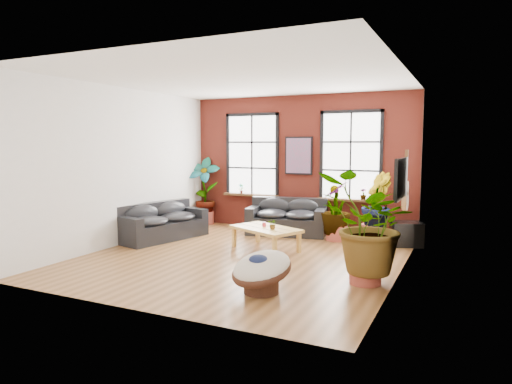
# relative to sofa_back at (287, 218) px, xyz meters

# --- Properties ---
(room) EXTENTS (6.04, 6.54, 3.54)m
(room) POSITION_rel_sofa_back_xyz_m (0.07, -2.44, 1.34)
(room) COLOR brown
(room) RESTS_ON ground
(sofa_back) EXTENTS (2.07, 1.28, 0.89)m
(sofa_back) POSITION_rel_sofa_back_xyz_m (0.00, 0.00, 0.00)
(sofa_back) COLOR black
(sofa_back) RESTS_ON ground
(sofa_left) EXTENTS (1.40, 2.31, 0.85)m
(sofa_left) POSITION_rel_sofa_back_xyz_m (-2.50, -1.84, -0.02)
(sofa_left) COLOR black
(sofa_left) RESTS_ON ground
(coffee_table) EXTENTS (1.71, 1.39, 0.57)m
(coffee_table) POSITION_rel_sofa_back_xyz_m (0.21, -1.81, 0.02)
(coffee_table) COLOR gold
(coffee_table) RESTS_ON ground
(papasan_chair) EXTENTS (1.20, 1.20, 0.69)m
(papasan_chair) POSITION_rel_sofa_back_xyz_m (1.32, -4.45, -0.05)
(papasan_chair) COLOR #422417
(papasan_chair) RESTS_ON ground
(poster) EXTENTS (0.74, 0.06, 0.98)m
(poster) POSITION_rel_sofa_back_xyz_m (0.07, 0.59, 1.55)
(poster) COLOR black
(poster) RESTS_ON room
(tv_wall_unit) EXTENTS (0.13, 1.86, 1.20)m
(tv_wall_unit) POSITION_rel_sofa_back_xyz_m (3.00, -1.99, 1.14)
(tv_wall_unit) COLOR black
(tv_wall_unit) RESTS_ON room
(media_box) EXTENTS (0.79, 0.73, 0.53)m
(media_box) POSITION_rel_sofa_back_xyz_m (2.89, -0.14, -0.14)
(media_box) COLOR black
(media_box) RESTS_ON ground
(pot_back_left) EXTENTS (0.59, 0.59, 0.35)m
(pot_back_left) POSITION_rel_sofa_back_xyz_m (-2.63, 0.37, -0.23)
(pot_back_left) COLOR #AA4637
(pot_back_left) RESTS_ON ground
(pot_back_right) EXTENTS (0.70, 0.70, 0.40)m
(pot_back_right) POSITION_rel_sofa_back_xyz_m (2.13, 0.01, -0.20)
(pot_back_right) COLOR #AA4637
(pot_back_right) RESTS_ON ground
(pot_right_wall) EXTENTS (0.61, 0.61, 0.37)m
(pot_right_wall) POSITION_rel_sofa_back_xyz_m (2.65, -3.31, -0.21)
(pot_right_wall) COLOR #AA4637
(pot_right_wall) RESTS_ON ground
(pot_mid) EXTENTS (0.61, 0.61, 0.36)m
(pot_mid) POSITION_rel_sofa_back_xyz_m (1.34, -0.23, -0.22)
(pot_mid) COLOR #AA4637
(pot_mid) RESTS_ON ground
(floor_plant_back_left) EXTENTS (1.00, 0.76, 1.74)m
(floor_plant_back_left) POSITION_rel_sofa_back_xyz_m (-2.65, 0.34, 0.62)
(floor_plant_back_left) COLOR #103F28
(floor_plant_back_left) RESTS_ON ground
(floor_plant_back_right) EXTENTS (0.81, 0.93, 1.46)m
(floor_plant_back_right) POSITION_rel_sofa_back_xyz_m (2.17, 0.03, 0.48)
(floor_plant_back_right) COLOR #103F28
(floor_plant_back_right) RESTS_ON ground
(floor_plant_right_wall) EXTENTS (1.92, 1.95, 1.64)m
(floor_plant_right_wall) POSITION_rel_sofa_back_xyz_m (2.67, -3.34, 0.58)
(floor_plant_right_wall) COLOR #103F28
(floor_plant_right_wall) RESTS_ON ground
(floor_plant_mid) EXTENTS (0.90, 0.90, 1.25)m
(floor_plant_mid) POSITION_rel_sofa_back_xyz_m (1.30, -0.23, 0.36)
(floor_plant_mid) COLOR #103F28
(floor_plant_mid) RESTS_ON ground
(table_plant) EXTENTS (0.22, 0.20, 0.22)m
(table_plant) POSITION_rel_sofa_back_xyz_m (0.44, -1.94, 0.19)
(table_plant) COLOR #103F28
(table_plant) RESTS_ON coffee_table
(sill_plant_left) EXTENTS (0.17, 0.17, 0.27)m
(sill_plant_left) POSITION_rel_sofa_back_xyz_m (-1.58, 0.54, 0.63)
(sill_plant_left) COLOR #103F28
(sill_plant_left) RESTS_ON room
(sill_plant_right) EXTENTS (0.19, 0.19, 0.27)m
(sill_plant_right) POSITION_rel_sofa_back_xyz_m (1.77, 0.54, 0.63)
(sill_plant_right) COLOR #103F28
(sill_plant_right) RESTS_ON room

